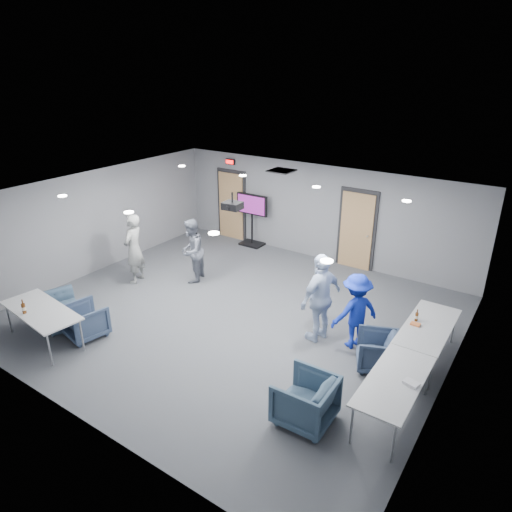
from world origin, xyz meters
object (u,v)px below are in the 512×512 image
Objects in this scene: person_d at (356,311)px; bottle_front at (24,308)px; chair_right_c at (305,400)px; chair_front_a at (85,321)px; bottle_right at (417,317)px; chair_front_b at (60,310)px; table_front_left at (41,312)px; person_b at (192,251)px; person_a at (134,249)px; table_right_b at (395,382)px; person_c at (321,298)px; tv_stand at (252,217)px; chair_right_b at (378,351)px; table_right_a at (428,327)px.

person_d reaches higher than bottle_front.
chair_front_a is (-4.89, -0.36, -0.04)m from chair_right_c.
bottle_front is at bearing -148.15° from bottle_right.
table_front_left is at bearing 141.33° from chair_front_b.
person_b reaches higher than chair_right_c.
person_a reaches higher than table_right_b.
chair_right_c is at bearing 36.33° from person_c.
person_c is 2.45m from table_right_b.
person_a reaches higher than person_b.
table_front_left is 6.76m from tv_stand.
person_b is at bearing -122.50° from chair_right_b.
chair_right_b is at bearing -145.17° from chair_front_a.
bottle_right is at bearing 7.07° from table_right_b.
tv_stand is (-6.08, 4.96, 0.23)m from table_right_b.
person_d is at bearing -146.35° from chair_right_b.
tv_stand is (-6.08, 3.06, 0.23)m from table_right_a.
chair_front_b is (-0.88, 0.00, -0.04)m from chair_front_a.
bottle_right is at bearing 143.62° from person_d.
person_b reaches higher than chair_right_b.
chair_right_c is 1.12× the size of chair_front_a.
person_a reaches higher than bottle_front.
chair_front_b is (-0.96, -3.21, -0.51)m from person_b.
person_c is 6.27× the size of bottle_front.
tv_stand is at bearing 63.23° from table_right_a.
person_d is 1.12m from bottle_right.
person_c is 0.72m from person_d.
table_right_b is 6.33× the size of bottle_front.
bottle_front is (-5.98, -3.17, 0.49)m from chair_right_b.
table_right_b is (1.98, -1.42, -0.24)m from person_c.
person_c is at bearing -40.90° from tv_stand.
chair_front_a is at bearing 101.16° from table_right_b.
chair_right_b is at bearing 91.07° from person_d.
chair_right_c is 1.40m from table_right_b.
table_right_b is (5.99, 1.18, 0.33)m from chair_front_a.
person_c reaches higher than table_right_a.
table_right_a is 0.28m from bottle_right.
tv_stand is at bearing -148.14° from chair_right_b.
person_d is 2.04× the size of chair_right_b.
tv_stand reaches higher than person_d.
person_d is 0.82× the size of table_right_b.
table_front_left is at bearing -93.57° from tv_stand.
chair_front_a is at bearing 53.17° from bottle_front.
chair_right_b is 0.40× the size of table_right_b.
chair_right_c is (4.82, -2.85, -0.43)m from person_b.
chair_right_c is 0.43× the size of table_front_left.
bottle_front reaches higher than chair_right_b.
chair_right_b is 2.55× the size of bottle_front.
chair_front_a is (-0.08, -3.21, -0.47)m from person_b.
table_right_b is at bearing 125.60° from chair_right_c.
tv_stand is at bearing 149.53° from person_a.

